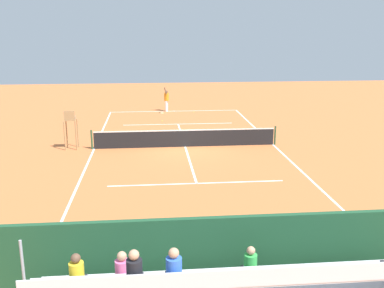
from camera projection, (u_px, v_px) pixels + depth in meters
ground_plane at (185, 147)px, 24.62m from camera, size 60.00×60.00×0.00m
court_line_markings at (185, 147)px, 24.66m from camera, size 10.10×22.20×0.01m
tennis_net at (185, 138)px, 24.50m from camera, size 10.30×0.10×1.07m
backdrop_wall at (231, 254)px, 10.89m from camera, size 18.00×0.16×2.00m
bleacher_stand at (237, 288)px, 9.56m from camera, size 9.06×2.40×2.48m
umpire_chair at (70, 125)px, 23.86m from camera, size 0.67×0.67×2.14m
courtside_bench at (284, 253)px, 11.85m from camera, size 1.80×0.40×0.93m
equipment_bag at (210, 272)px, 11.64m from camera, size 0.90×0.36×0.36m
tennis_player at (166, 99)px, 34.91m from camera, size 0.47×0.55×1.93m
tennis_racket at (162, 113)px, 34.35m from camera, size 0.42×0.57×0.03m
tennis_ball_near at (194, 112)px, 34.69m from camera, size 0.07×0.07×0.07m
tennis_ball_far at (162, 121)px, 31.34m from camera, size 0.07×0.07×0.07m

